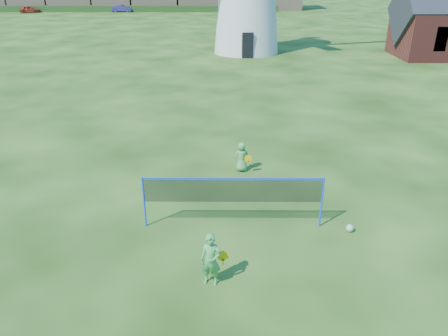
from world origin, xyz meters
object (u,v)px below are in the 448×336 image
Objects in this scene: player_girl at (211,260)px; car_left at (29,9)px; player_boy at (242,157)px; badminton_net at (233,191)px; play_ball at (350,228)px; car_right at (122,9)px.

car_left is at bearing 128.10° from player_girl.
player_girl is 1.22× the size of player_boy.
badminton_net reaches higher than play_ball.
car_left is at bearing 116.79° from badminton_net.
car_right is (-17.62, 66.05, -0.57)m from badminton_net.
car_left is (-32.67, 64.70, -0.60)m from badminton_net.
player_boy is at bearing -159.77° from car_right.
player_boy is 69.34m from car_left.
car_left is 15.11m from car_right.
badminton_net is 3.47m from play_ball.
car_right reaches higher than player_boy.
player_boy is at bearing -175.50° from car_left.
car_left is 0.92× the size of car_right.
player_boy is at bearing 94.10° from player_girl.
badminton_net is 72.48m from car_left.
play_ball is (2.92, -4.02, -0.44)m from player_boy.
badminton_net is 1.59× the size of car_left.
badminton_net is at bearing -177.18° from car_left.
car_right reaches higher than play_ball.
player_girl is 6.08× the size of play_ball.
player_boy is (0.38, 3.75, -0.59)m from badminton_net.
badminton_net is 2.59m from player_girl.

